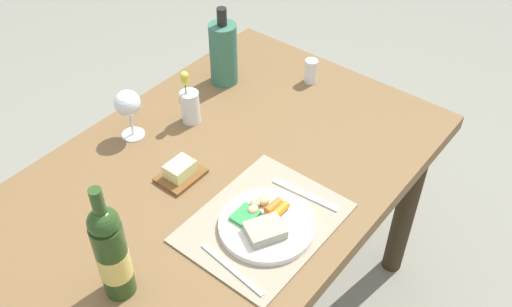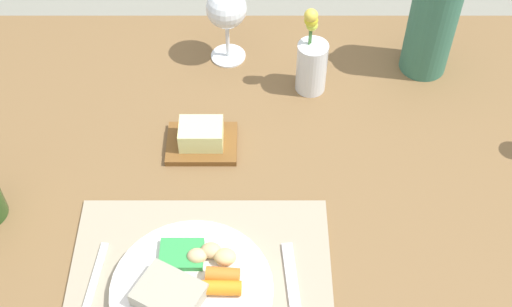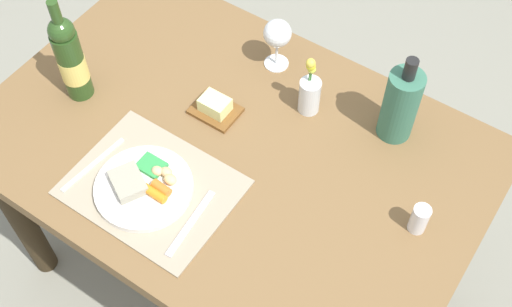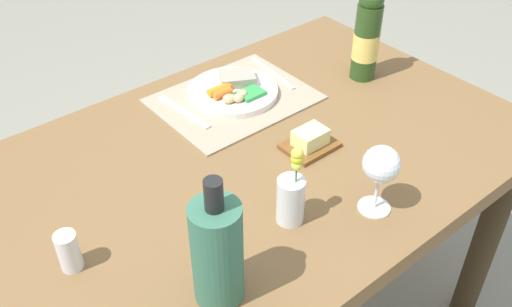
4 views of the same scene
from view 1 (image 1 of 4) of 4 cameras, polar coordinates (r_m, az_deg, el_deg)
The scene contains 11 objects.
dining_table at distance 1.75m, azimuth -3.27°, elevation -4.12°, with size 1.36×0.91×0.77m.
placemat at distance 1.52m, azimuth 0.78°, elevation -6.93°, with size 0.42×0.33×0.01m, color #9E9077.
dinner_plate at distance 1.49m, azimuth 1.01°, elevation -7.07°, with size 0.25×0.25×0.05m.
fork at distance 1.42m, azimuth -2.47°, elevation -11.51°, with size 0.01×0.21×0.01m, color silver.
knife at distance 1.59m, azimuth 4.96°, elevation -4.12°, with size 0.02×0.21×0.01m, color silver.
flower_vase at distance 1.81m, azimuth -6.67°, elevation 4.96°, with size 0.06×0.06×0.19m.
butter_dish at distance 1.64m, azimuth -7.60°, elevation -1.84°, with size 0.13×0.10×0.05m.
cooler_bottle at distance 1.95m, azimuth -3.29°, elevation 10.06°, with size 0.09×0.09×0.28m.
wine_bottle at distance 1.32m, azimuth -14.30°, elevation -9.64°, with size 0.08×0.08×0.34m.
salt_shaker at distance 1.99m, azimuth 5.54°, elevation 8.24°, with size 0.04×0.04×0.09m, color white.
wine_glass at distance 1.75m, azimuth -12.77°, elevation 4.82°, with size 0.08×0.08×0.17m.
Camera 1 is at (-0.88, -0.83, 1.93)m, focal length 39.84 mm.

